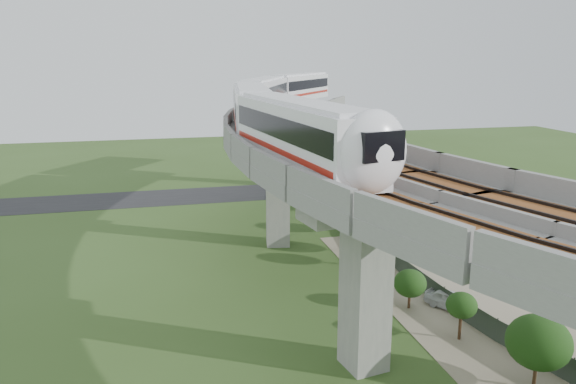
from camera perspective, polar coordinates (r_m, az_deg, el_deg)
name	(u,v)px	position (r m, az deg, el deg)	size (l,w,h in m)	color
ground	(298,291)	(40.62, 0.99, -10.03)	(160.00, 160.00, 0.00)	#375120
dirt_lot	(488,283)	(44.42, 19.65, -8.71)	(18.00, 26.00, 0.04)	gray
asphalt_road	(235,193)	(68.61, -5.40, -0.14)	(60.00, 8.00, 0.03)	#232326
viaduct	(352,164)	(39.05, 6.51, 2.85)	(19.58, 73.98, 11.40)	#99968E
metro_train	(281,101)	(52.14, -0.77, 9.25)	(19.59, 59.38, 3.64)	white
fence	(423,269)	(43.68, 13.58, -7.62)	(3.87, 38.73, 1.50)	#2D382D
tree_0	(343,183)	(63.93, 5.59, 0.94)	(3.19, 3.19, 3.67)	#382314
tree_1	(348,191)	(60.00, 6.11, 0.11)	(2.19, 2.19, 3.27)	#382314
tree_2	(352,207)	(53.00, 6.47, -1.52)	(2.85, 2.85, 3.73)	#382314
tree_3	(366,224)	(47.59, 7.90, -3.20)	(2.76, 2.76, 3.80)	#382314
tree_4	(364,237)	(44.69, 7.75, -4.51)	(2.41, 2.41, 3.51)	#382314
tree_5	(410,283)	(38.16, 12.30, -9.06)	(2.15, 2.15, 2.71)	#382314
tree_6	(462,306)	(34.80, 17.22, -10.96)	(1.81, 1.81, 2.97)	#382314
tree_7	(539,342)	(31.18, 24.11, -13.76)	(3.16, 3.16, 3.94)	#382314
car_white	(451,300)	(39.16, 16.23, -10.52)	(1.42, 3.54, 1.20)	silver
car_red	(495,261)	(47.37, 20.26, -6.58)	(1.23, 3.52, 1.16)	maroon
car_dark	(483,259)	(47.51, 19.21, -6.40)	(1.67, 4.12, 1.19)	black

